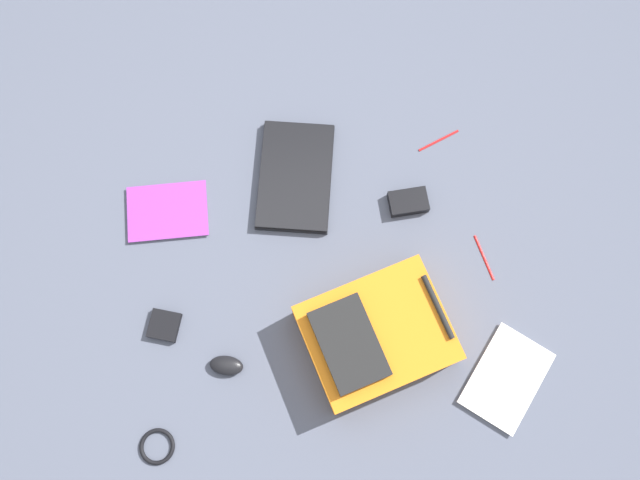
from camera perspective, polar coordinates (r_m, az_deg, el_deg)
The scene contains 11 objects.
ground_plane at distance 2.11m, azimuth -0.27°, elevation -0.38°, with size 3.88×3.88×0.00m, color #4C5160.
backpack at distance 1.99m, azimuth 4.62°, elevation -7.98°, with size 0.41×0.47×0.16m.
laptop at distance 2.16m, azimuth -2.08°, elevation 5.37°, with size 0.40×0.30×0.03m.
book_blue at distance 2.18m, azimuth -12.68°, elevation 2.35°, with size 0.19×0.26×0.01m.
book_red at distance 2.11m, azimuth 15.40°, elevation -11.16°, with size 0.33×0.32×0.02m.
computer_mouse at distance 2.05m, azimuth -7.87°, elevation -10.41°, with size 0.06×0.10×0.03m, color black.
cable_coil at distance 2.10m, azimuth -13.53°, elevation -16.53°, with size 0.10×0.10×0.01m, color black.
power_brick at distance 2.14m, azimuth 7.43°, elevation 3.20°, with size 0.08×0.12×0.04m, color black.
pen_black at distance 2.15m, azimuth 13.65°, elevation -1.43°, with size 0.01×0.01×0.15m, color red.
pen_blue at distance 2.24m, azimuth 9.95°, elevation 8.26°, with size 0.01×0.01×0.15m, color red.
earbud_pouch at distance 2.10m, azimuth -12.96°, elevation -7.01°, with size 0.09×0.09×0.02m, color black.
Camera 1 is at (0.50, -0.06, 2.05)m, focal length 38.06 mm.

